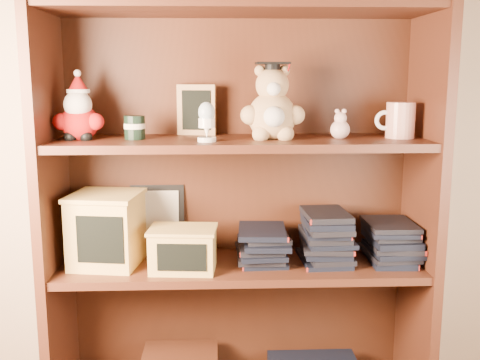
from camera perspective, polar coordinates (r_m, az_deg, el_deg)
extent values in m
cube|color=tan|center=(1.93, -6.53, 13.69)|extent=(3.00, 0.04, 2.50)
cube|color=#492314|center=(1.83, -18.59, -0.75)|extent=(0.03, 0.35, 1.60)
cube|color=#492314|center=(1.88, 18.13, -0.47)|extent=(0.03, 0.35, 1.60)
cube|color=#432012|center=(1.92, -0.20, 0.31)|extent=(1.20, 0.02, 1.60)
cube|color=#492314|center=(1.74, 0.00, 17.01)|extent=(1.14, 0.33, 0.02)
cube|color=#492314|center=(1.83, 0.00, -8.73)|extent=(1.14, 0.33, 0.02)
cube|color=#492314|center=(1.74, 0.00, 3.81)|extent=(1.14, 0.33, 0.02)
sphere|color=#A50F0F|center=(1.78, -15.96, 5.61)|extent=(0.11, 0.11, 0.11)
sphere|color=#A50F0F|center=(1.78, -17.71, 5.66)|extent=(0.05, 0.05, 0.05)
sphere|color=#A50F0F|center=(1.75, -14.48, 5.76)|extent=(0.05, 0.05, 0.05)
sphere|color=black|center=(1.76, -16.83, 4.22)|extent=(0.04, 0.04, 0.04)
sphere|color=black|center=(1.75, -15.36, 4.26)|extent=(0.04, 0.04, 0.04)
sphere|color=white|center=(1.77, -16.15, 7.37)|extent=(0.08, 0.08, 0.08)
sphere|color=#D8B293|center=(1.78, -16.08, 7.99)|extent=(0.06, 0.06, 0.06)
cone|color=#A50F0F|center=(1.78, -16.15, 9.48)|extent=(0.06, 0.06, 0.06)
sphere|color=white|center=(1.78, -16.20, 10.37)|extent=(0.02, 0.02, 0.02)
cylinder|color=white|center=(1.78, -16.11, 8.67)|extent=(0.07, 0.07, 0.01)
cylinder|color=black|center=(1.75, -10.65, 5.27)|extent=(0.06, 0.06, 0.07)
cylinder|color=beige|center=(1.75, -10.65, 5.41)|extent=(0.06, 0.06, 0.02)
cube|color=#9E7547|center=(1.85, -4.44, 7.10)|extent=(0.13, 0.05, 0.16)
cube|color=black|center=(1.84, -4.46, 7.09)|extent=(0.09, 0.03, 0.13)
cube|color=#9E7547|center=(1.88, -4.38, 5.07)|extent=(0.07, 0.07, 0.01)
cylinder|color=white|center=(1.66, -3.39, 4.14)|extent=(0.06, 0.06, 0.01)
cone|color=white|center=(1.66, -3.39, 4.97)|extent=(0.02, 0.02, 0.04)
cylinder|color=white|center=(1.66, -3.40, 5.81)|extent=(0.05, 0.05, 0.03)
ellipsoid|color=silver|center=(1.66, -3.42, 6.88)|extent=(0.05, 0.05, 0.06)
sphere|color=tan|center=(1.74, 3.26, 6.48)|extent=(0.15, 0.15, 0.15)
sphere|color=white|center=(1.68, 3.48, 6.44)|extent=(0.06, 0.06, 0.06)
sphere|color=tan|center=(1.71, 1.02, 6.61)|extent=(0.06, 0.06, 0.06)
sphere|color=tan|center=(1.73, 5.63, 6.59)|extent=(0.06, 0.06, 0.06)
sphere|color=tan|center=(1.70, 2.13, 4.71)|extent=(0.05, 0.05, 0.05)
sphere|color=tan|center=(1.71, 4.63, 4.70)|extent=(0.05, 0.05, 0.05)
sphere|color=tan|center=(1.74, 3.30, 9.63)|extent=(0.10, 0.10, 0.10)
sphere|color=white|center=(1.69, 3.43, 9.24)|extent=(0.04, 0.04, 0.04)
sphere|color=tan|center=(1.74, 2.04, 11.04)|extent=(0.03, 0.03, 0.03)
sphere|color=tan|center=(1.75, 4.51, 11.01)|extent=(0.03, 0.03, 0.03)
cylinder|color=black|center=(1.74, 3.32, 11.38)|extent=(0.05, 0.05, 0.02)
cube|color=black|center=(1.74, 3.32, 11.76)|extent=(0.10, 0.10, 0.01)
cylinder|color=#A50F0F|center=(1.72, 5.00, 11.36)|extent=(0.00, 0.05, 0.03)
sphere|color=beige|center=(1.78, 10.13, 5.06)|extent=(0.06, 0.06, 0.06)
sphere|color=beige|center=(1.77, 10.17, 6.20)|extent=(0.04, 0.04, 0.04)
sphere|color=beige|center=(1.77, 9.85, 6.90)|extent=(0.02, 0.02, 0.02)
sphere|color=beige|center=(1.77, 10.53, 6.89)|extent=(0.02, 0.02, 0.02)
cylinder|color=silver|center=(1.82, 15.99, 5.86)|extent=(0.09, 0.09, 0.11)
torus|color=white|center=(1.81, 14.47, 5.90)|extent=(0.06, 0.01, 0.06)
cube|color=black|center=(1.94, -8.38, -3.85)|extent=(0.18, 0.05, 0.23)
cube|color=beige|center=(1.93, -8.41, -3.92)|extent=(0.15, 0.03, 0.19)
cube|color=#D8B258|center=(1.83, -13.39, -5.02)|extent=(0.23, 0.23, 0.22)
cube|color=black|center=(1.73, -14.03, -5.91)|extent=(0.14, 0.03, 0.14)
cube|color=#D8B258|center=(1.80, -13.54, -1.55)|extent=(0.24, 0.24, 0.01)
cube|color=#D8B258|center=(1.75, -5.81, -7.11)|extent=(0.21, 0.15, 0.13)
cube|color=black|center=(1.68, -5.95, -7.84)|extent=(0.15, 0.02, 0.08)
cube|color=#D8B258|center=(1.73, -5.85, -5.02)|extent=(0.22, 0.16, 0.01)
cube|color=black|center=(1.83, 2.39, -8.08)|extent=(0.14, 0.20, 0.02)
cube|color=black|center=(1.82, 2.39, -7.61)|extent=(0.14, 0.20, 0.02)
cube|color=black|center=(1.82, 2.40, -7.13)|extent=(0.14, 0.20, 0.02)
cube|color=black|center=(1.81, 2.40, -6.64)|extent=(0.14, 0.20, 0.02)
cube|color=black|center=(1.81, 2.40, -6.16)|extent=(0.14, 0.20, 0.02)
cube|color=black|center=(1.80, 2.41, -5.67)|extent=(0.14, 0.20, 0.02)
cube|color=black|center=(1.80, 2.41, -5.18)|extent=(0.14, 0.20, 0.02)
cube|color=black|center=(1.86, 8.82, -7.91)|extent=(0.14, 0.20, 0.02)
cube|color=black|center=(1.85, 8.84, -7.44)|extent=(0.14, 0.20, 0.02)
cube|color=black|center=(1.85, 8.85, -6.97)|extent=(0.14, 0.20, 0.02)
cube|color=black|center=(1.84, 8.87, -6.49)|extent=(0.14, 0.20, 0.02)
cube|color=black|center=(1.84, 8.88, -6.02)|extent=(0.14, 0.20, 0.02)
cube|color=black|center=(1.83, 8.89, -5.54)|extent=(0.14, 0.20, 0.02)
cube|color=black|center=(1.83, 8.91, -5.06)|extent=(0.14, 0.20, 0.02)
cube|color=black|center=(1.82, 8.92, -4.57)|extent=(0.14, 0.20, 0.02)
cube|color=black|center=(1.82, 8.94, -4.09)|extent=(0.14, 0.20, 0.02)
cube|color=black|center=(1.82, 8.95, -3.60)|extent=(0.14, 0.20, 0.02)
cube|color=black|center=(1.91, 15.04, -7.65)|extent=(0.14, 0.20, 0.02)
cube|color=black|center=(1.90, 15.06, -7.20)|extent=(0.14, 0.20, 0.02)
cube|color=black|center=(1.90, 15.09, -6.74)|extent=(0.14, 0.20, 0.02)
cube|color=black|center=(1.89, 15.11, -6.27)|extent=(0.14, 0.20, 0.02)
cube|color=black|center=(1.89, 15.13, -5.81)|extent=(0.14, 0.20, 0.02)
cube|color=black|center=(1.88, 15.15, -5.34)|extent=(0.14, 0.20, 0.02)
cube|color=black|center=(1.88, 15.18, -4.87)|extent=(0.14, 0.20, 0.02)
cube|color=black|center=(1.88, 15.20, -4.40)|extent=(0.14, 0.20, 0.02)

